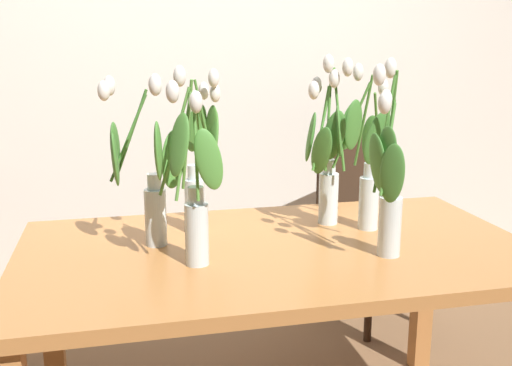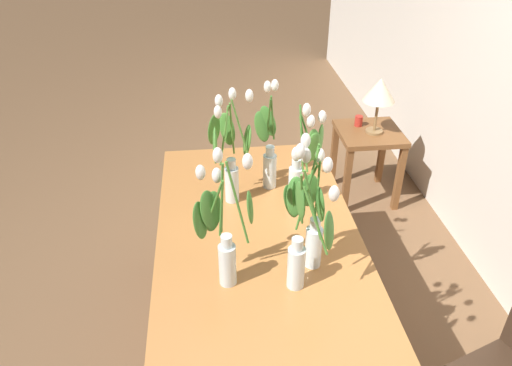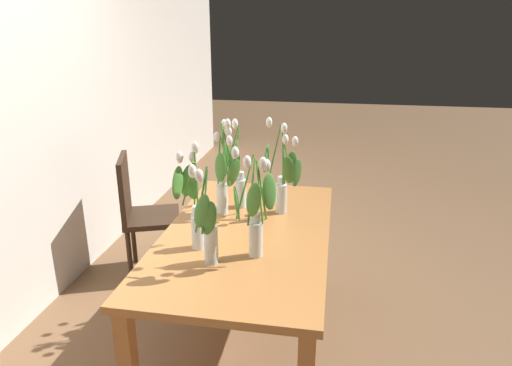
# 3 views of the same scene
# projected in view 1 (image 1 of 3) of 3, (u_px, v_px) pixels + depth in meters

# --- Properties ---
(room_wall_rear) EXTENTS (9.00, 0.10, 2.70)m
(room_wall_rear) POSITION_uv_depth(u_px,v_px,m) (206.00, 45.00, 3.12)
(room_wall_rear) COLOR silver
(room_wall_rear) RESTS_ON ground
(dining_table) EXTENTS (1.60, 0.90, 0.74)m
(dining_table) POSITION_uv_depth(u_px,v_px,m) (277.00, 273.00, 1.89)
(dining_table) COLOR #B7753D
(dining_table) RESTS_ON ground
(tulip_vase_0) EXTENTS (0.24, 0.17, 0.56)m
(tulip_vase_0) POSITION_uv_depth(u_px,v_px,m) (363.00, 167.00, 2.02)
(tulip_vase_0) COLOR silver
(tulip_vase_0) RESTS_ON dining_table
(tulip_vase_1) EXTENTS (0.20, 0.22, 0.56)m
(tulip_vase_1) POSITION_uv_depth(u_px,v_px,m) (188.00, 187.00, 1.65)
(tulip_vase_1) COLOR silver
(tulip_vase_1) RESTS_ON dining_table
(tulip_vase_2) EXTENTS (0.20, 0.18, 0.59)m
(tulip_vase_2) POSITION_uv_depth(u_px,v_px,m) (329.00, 161.00, 2.02)
(tulip_vase_2) COLOR silver
(tulip_vase_2) RESTS_ON dining_table
(tulip_vase_3) EXTENTS (0.14, 0.16, 0.54)m
(tulip_vase_3) POSITION_uv_depth(u_px,v_px,m) (200.00, 169.00, 1.99)
(tulip_vase_3) COLOR silver
(tulip_vase_3) RESTS_ON dining_table
(tulip_vase_4) EXTENTS (0.14, 0.25, 0.58)m
(tulip_vase_4) POSITION_uv_depth(u_px,v_px,m) (387.00, 184.00, 1.72)
(tulip_vase_4) COLOR silver
(tulip_vase_4) RESTS_ON dining_table
(tulip_vase_5) EXTENTS (0.19, 0.14, 0.53)m
(tulip_vase_5) POSITION_uv_depth(u_px,v_px,m) (142.00, 191.00, 1.83)
(tulip_vase_5) COLOR silver
(tulip_vase_5) RESTS_ON dining_table
(dining_chair) EXTENTS (0.51, 0.51, 0.93)m
(dining_chair) POSITION_uv_depth(u_px,v_px,m) (362.00, 215.00, 2.96)
(dining_chair) COLOR #382619
(dining_chair) RESTS_ON ground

